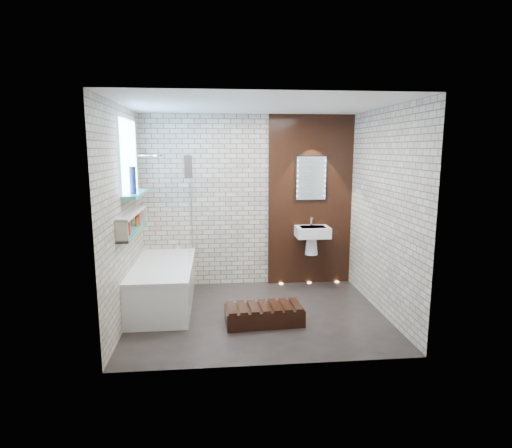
{
  "coord_description": "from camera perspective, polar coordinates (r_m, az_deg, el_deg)",
  "views": [
    {
      "loc": [
        -0.52,
        -5.12,
        2.09
      ],
      "look_at": [
        0.0,
        0.15,
        1.15
      ],
      "focal_mm": 29.74,
      "sensor_mm": 36.0,
      "label": 1
    }
  ],
  "objects": [
    {
      "name": "walnut_step",
      "position": [
        5.24,
        1.09,
        -12.2
      ],
      "size": [
        0.95,
        0.47,
        0.21
      ],
      "primitive_type": "cube",
      "rotation": [
        0.0,
        0.0,
        0.06
      ],
      "color": "black",
      "rests_on": "ground"
    },
    {
      "name": "clerestory_window",
      "position": [
        5.57,
        -16.64,
        7.71
      ],
      "size": [
        0.18,
        1.0,
        0.94
      ],
      "color": "#7FADE0",
      "rests_on": "room_shell"
    },
    {
      "name": "washbasin",
      "position": [
        6.5,
        7.57,
        -1.57
      ],
      "size": [
        0.5,
        0.36,
        0.58
      ],
      "color": "white",
      "rests_on": "walnut_panel"
    },
    {
      "name": "walnut_panel",
      "position": [
        6.6,
        7.29,
        3.12
      ],
      "size": [
        1.3,
        0.06,
        2.6
      ],
      "primitive_type": "cube",
      "color": "black",
      "rests_on": "ground"
    },
    {
      "name": "shower_head",
      "position": [
        6.12,
        -13.12,
        8.97
      ],
      "size": [
        0.18,
        0.18,
        0.02
      ],
      "primitive_type": "cylinder",
      "color": "silver",
      "rests_on": "room_shell"
    },
    {
      "name": "ground",
      "position": [
        5.55,
        0.15,
        -12.04
      ],
      "size": [
        3.2,
        3.2,
        0.0
      ],
      "primitive_type": "plane",
      "color": "black",
      "rests_on": "ground"
    },
    {
      "name": "floor_uplights",
      "position": [
        6.81,
        7.18,
        -7.83
      ],
      "size": [
        0.96,
        0.06,
        0.01
      ],
      "color": "#FFD899",
      "rests_on": "ground"
    },
    {
      "name": "led_mirror",
      "position": [
        6.53,
        7.43,
        6.13
      ],
      "size": [
        0.5,
        0.02,
        0.7
      ],
      "color": "black",
      "rests_on": "walnut_panel"
    },
    {
      "name": "room_shell",
      "position": [
        5.2,
        0.16,
        1.34
      ],
      "size": [
        3.24,
        3.2,
        2.6
      ],
      "color": "gray",
      "rests_on": "ground"
    },
    {
      "name": "bath_screen",
      "position": [
        6.07,
        -8.89,
        2.28
      ],
      "size": [
        0.01,
        0.78,
        1.4
      ],
      "primitive_type": "cube",
      "color": "white",
      "rests_on": "bathtub"
    },
    {
      "name": "display_niche",
      "position": [
        5.44,
        -16.26,
        0.24
      ],
      "size": [
        0.14,
        1.3,
        0.26
      ],
      "color": "teal",
      "rests_on": "room_shell"
    },
    {
      "name": "sill_vases",
      "position": [
        5.36,
        -16.24,
        5.67
      ],
      "size": [
        0.08,
        0.08,
        0.33
      ],
      "color": "#141939",
      "rests_on": "clerestory_window"
    },
    {
      "name": "niche_bottles",
      "position": [
        5.43,
        -16.26,
        -0.1
      ],
      "size": [
        0.06,
        0.7,
        0.15
      ],
      "color": "#A64719",
      "rests_on": "display_niche"
    },
    {
      "name": "bathtub",
      "position": [
        5.89,
        -12.35,
        -7.94
      ],
      "size": [
        0.79,
        1.74,
        0.7
      ],
      "color": "white",
      "rests_on": "ground"
    },
    {
      "name": "towel",
      "position": [
        5.9,
        -9.11,
        7.61
      ],
      "size": [
        0.09,
        0.23,
        0.31
      ],
      "primitive_type": "cube",
      "color": "#2A2422",
      "rests_on": "bath_screen"
    }
  ]
}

